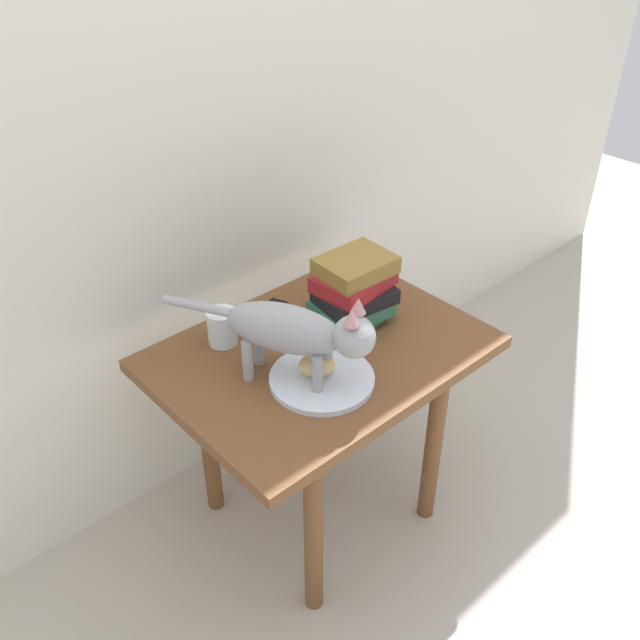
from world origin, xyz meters
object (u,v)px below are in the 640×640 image
object	(u,v)px
book_stack	(354,291)
cat	(298,331)
candle_jar	(222,329)
tv_remote	(265,318)
side_table	(320,377)
plate	(322,379)
bread_roll	(317,365)

from	to	relation	value
book_stack	cat	bearing A→B (deg)	-161.07
candle_jar	tv_remote	distance (m)	0.13
side_table	book_stack	size ratio (longest dim) A/B	3.59
plate	cat	xyz separation A→B (m)	(-0.04, 0.04, 0.13)
cat	tv_remote	bearing A→B (deg)	68.87
plate	cat	world-z (taller)	cat
side_table	tv_remote	world-z (taller)	tv_remote
tv_remote	book_stack	bearing A→B (deg)	-63.06
side_table	cat	world-z (taller)	cat
cat	book_stack	bearing A→B (deg)	18.93
plate	bread_roll	world-z (taller)	bread_roll
cat	tv_remote	distance (m)	0.27
cat	candle_jar	world-z (taller)	cat
cat	plate	bearing A→B (deg)	-45.92
book_stack	tv_remote	size ratio (longest dim) A/B	1.37
bread_roll	cat	size ratio (longest dim) A/B	0.18
plate	cat	bearing A→B (deg)	134.08
book_stack	side_table	bearing A→B (deg)	-167.49
plate	cat	size ratio (longest dim) A/B	0.53
side_table	tv_remote	distance (m)	0.20
book_stack	tv_remote	world-z (taller)	book_stack
plate	tv_remote	xyz separation A→B (m)	(0.05, 0.26, 0.00)
book_stack	tv_remote	bearing A→B (deg)	138.67
bread_roll	candle_jar	world-z (taller)	candle_jar
book_stack	plate	bearing A→B (deg)	-150.24
cat	bread_roll	bearing A→B (deg)	-35.11
tv_remote	candle_jar	bearing A→B (deg)	158.25
bread_roll	tv_remote	distance (m)	0.26
side_table	cat	bearing A→B (deg)	-154.00
plate	side_table	bearing A→B (deg)	49.75
book_stack	tv_remote	xyz separation A→B (m)	(-0.16, 0.14, -0.08)
plate	tv_remote	distance (m)	0.27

